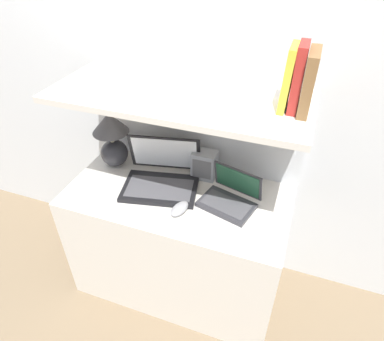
{
  "coord_description": "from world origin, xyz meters",
  "views": [
    {
      "loc": [
        0.51,
        -0.92,
        1.83
      ],
      "look_at": [
        0.08,
        0.28,
        0.88
      ],
      "focal_mm": 32.0,
      "sensor_mm": 36.0,
      "label": 1
    }
  ],
  "objects_px": {
    "laptop_large": "(162,177)",
    "book_yellow": "(288,78)",
    "laptop_small": "(230,197)",
    "computer_mouse": "(180,209)",
    "book_red": "(298,78)",
    "book_brown": "(309,82)",
    "table_lamp": "(112,137)",
    "router_box": "(204,165)"
  },
  "relations": [
    {
      "from": "table_lamp",
      "to": "computer_mouse",
      "type": "relative_size",
      "value": 2.51
    },
    {
      "from": "book_red",
      "to": "book_yellow",
      "type": "distance_m",
      "value": 0.04
    },
    {
      "from": "router_box",
      "to": "book_red",
      "type": "distance_m",
      "value": 0.7
    },
    {
      "from": "computer_mouse",
      "to": "router_box",
      "type": "height_order",
      "value": "router_box"
    },
    {
      "from": "table_lamp",
      "to": "laptop_large",
      "type": "xyz_separation_m",
      "value": [
        0.32,
        -0.08,
        -0.13
      ]
    },
    {
      "from": "router_box",
      "to": "book_yellow",
      "type": "relative_size",
      "value": 0.63
    },
    {
      "from": "computer_mouse",
      "to": "book_red",
      "type": "height_order",
      "value": "book_red"
    },
    {
      "from": "laptop_large",
      "to": "book_brown",
      "type": "height_order",
      "value": "book_brown"
    },
    {
      "from": "laptop_small",
      "to": "book_red",
      "type": "relative_size",
      "value": 1.19
    },
    {
      "from": "book_yellow",
      "to": "router_box",
      "type": "bearing_deg",
      "value": 160.83
    },
    {
      "from": "table_lamp",
      "to": "book_yellow",
      "type": "xyz_separation_m",
      "value": [
        0.86,
        -0.06,
        0.46
      ]
    },
    {
      "from": "laptop_large",
      "to": "laptop_small",
      "type": "relative_size",
      "value": 1.44
    },
    {
      "from": "book_red",
      "to": "laptop_small",
      "type": "bearing_deg",
      "value": -169.54
    },
    {
      "from": "laptop_large",
      "to": "book_yellow",
      "type": "bearing_deg",
      "value": 1.69
    },
    {
      "from": "laptop_large",
      "to": "laptop_small",
      "type": "height_order",
      "value": "laptop_large"
    },
    {
      "from": "computer_mouse",
      "to": "router_box",
      "type": "relative_size",
      "value": 0.82
    },
    {
      "from": "laptop_large",
      "to": "book_brown",
      "type": "relative_size",
      "value": 1.86
    },
    {
      "from": "router_box",
      "to": "laptop_large",
      "type": "bearing_deg",
      "value": -143.06
    },
    {
      "from": "laptop_small",
      "to": "book_red",
      "type": "bearing_deg",
      "value": 10.46
    },
    {
      "from": "laptop_small",
      "to": "book_red",
      "type": "height_order",
      "value": "book_red"
    },
    {
      "from": "laptop_large",
      "to": "table_lamp",
      "type": "bearing_deg",
      "value": 165.89
    },
    {
      "from": "table_lamp",
      "to": "router_box",
      "type": "height_order",
      "value": "table_lamp"
    },
    {
      "from": "book_yellow",
      "to": "laptop_small",
      "type": "bearing_deg",
      "value": -167.45
    },
    {
      "from": "laptop_large",
      "to": "book_brown",
      "type": "xyz_separation_m",
      "value": [
        0.62,
        0.02,
        0.59
      ]
    },
    {
      "from": "laptop_small",
      "to": "computer_mouse",
      "type": "height_order",
      "value": "laptop_small"
    },
    {
      "from": "book_brown",
      "to": "book_yellow",
      "type": "height_order",
      "value": "book_yellow"
    },
    {
      "from": "laptop_small",
      "to": "router_box",
      "type": "xyz_separation_m",
      "value": [
        -0.18,
        0.16,
        0.04
      ]
    },
    {
      "from": "computer_mouse",
      "to": "router_box",
      "type": "xyz_separation_m",
      "value": [
        0.02,
        0.3,
        0.06
      ]
    },
    {
      "from": "router_box",
      "to": "computer_mouse",
      "type": "bearing_deg",
      "value": -94.55
    },
    {
      "from": "table_lamp",
      "to": "book_brown",
      "type": "xyz_separation_m",
      "value": [
        0.93,
        -0.06,
        0.46
      ]
    },
    {
      "from": "table_lamp",
      "to": "book_yellow",
      "type": "distance_m",
      "value": 0.98
    },
    {
      "from": "laptop_large",
      "to": "laptop_small",
      "type": "bearing_deg",
      "value": -3.46
    },
    {
      "from": "computer_mouse",
      "to": "book_red",
      "type": "bearing_deg",
      "value": 23.02
    },
    {
      "from": "table_lamp",
      "to": "book_red",
      "type": "relative_size",
      "value": 1.27
    },
    {
      "from": "laptop_small",
      "to": "router_box",
      "type": "distance_m",
      "value": 0.25
    },
    {
      "from": "router_box",
      "to": "book_red",
      "type": "relative_size",
      "value": 0.61
    },
    {
      "from": "laptop_small",
      "to": "laptop_large",
      "type": "bearing_deg",
      "value": 176.54
    },
    {
      "from": "book_brown",
      "to": "book_yellow",
      "type": "distance_m",
      "value": 0.08
    },
    {
      "from": "laptop_large",
      "to": "computer_mouse",
      "type": "bearing_deg",
      "value": -44.74
    },
    {
      "from": "book_brown",
      "to": "book_red",
      "type": "relative_size",
      "value": 0.91
    },
    {
      "from": "computer_mouse",
      "to": "book_brown",
      "type": "distance_m",
      "value": 0.79
    },
    {
      "from": "table_lamp",
      "to": "book_brown",
      "type": "relative_size",
      "value": 1.38
    }
  ]
}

